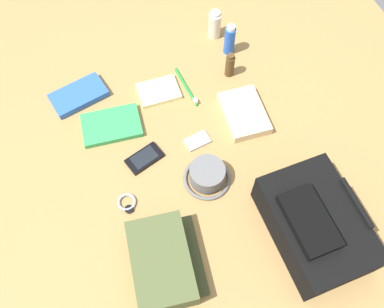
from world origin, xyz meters
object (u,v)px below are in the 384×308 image
(backpack, at_px, (315,224))
(travel_guidebook, at_px, (112,125))
(paperback_novel, at_px, (79,95))
(cell_phone, at_px, (144,158))
(lotion_bottle, at_px, (215,25))
(cologne_bottle, at_px, (230,65))
(deodorant_spray, at_px, (230,40))
(media_player, at_px, (197,141))
(notepad, at_px, (159,91))
(toiletry_pouch, at_px, (163,263))
(bucket_hat, at_px, (207,175))
(folded_towel, at_px, (244,113))
(toothbrush, at_px, (187,88))
(wristwatch, at_px, (127,203))

(backpack, relative_size, travel_guidebook, 1.65)
(paperback_novel, xyz_separation_m, cell_phone, (0.33, 0.14, -0.01))
(lotion_bottle, relative_size, cologne_bottle, 1.16)
(deodorant_spray, height_order, media_player, deodorant_spray)
(cell_phone, height_order, notepad, notepad)
(paperback_novel, bearing_deg, cologne_bottle, 80.10)
(toiletry_pouch, relative_size, bucket_hat, 1.77)
(lotion_bottle, bearing_deg, deodorant_spray, 11.85)
(folded_towel, bearing_deg, travel_guidebook, -105.52)
(deodorant_spray, distance_m, folded_towel, 0.31)
(notepad, distance_m, folded_towel, 0.33)
(bucket_hat, height_order, travel_guidebook, bucket_hat)
(lotion_bottle, bearing_deg, media_player, -29.18)
(bucket_hat, distance_m, folded_towel, 0.29)
(toiletry_pouch, xyz_separation_m, media_player, (-0.37, 0.25, -0.04))
(cologne_bottle, height_order, notepad, cologne_bottle)
(cologne_bottle, xyz_separation_m, paperback_novel, (-0.10, -0.56, -0.04))
(cologne_bottle, height_order, toothbrush, cologne_bottle)
(wristwatch, bearing_deg, bucket_hat, 87.54)
(wristwatch, bearing_deg, folded_towel, 109.48)
(lotion_bottle, distance_m, folded_towel, 0.41)
(paperback_novel, xyz_separation_m, toothbrush, (0.11, 0.39, -0.01))
(paperback_novel, height_order, folded_towel, folded_towel)
(travel_guidebook, bearing_deg, cell_phone, 22.44)
(deodorant_spray, xyz_separation_m, wristwatch, (0.48, -0.56, -0.06))
(deodorant_spray, bearing_deg, wristwatch, -49.81)
(paperback_novel, relative_size, notepad, 1.45)
(paperback_novel, relative_size, cell_phone, 1.59)
(bucket_hat, bearing_deg, backpack, 39.34)
(media_player, height_order, toothbrush, toothbrush)
(toiletry_pouch, height_order, toothbrush, toiletry_pouch)
(cologne_bottle, bearing_deg, folded_towel, -8.26)
(deodorant_spray, distance_m, cologne_bottle, 0.11)
(cologne_bottle, bearing_deg, media_player, -43.37)
(notepad, bearing_deg, media_player, 15.58)
(backpack, xyz_separation_m, cell_phone, (-0.43, -0.40, -0.06))
(travel_guidebook, bearing_deg, backpack, 38.34)
(deodorant_spray, relative_size, folded_towel, 0.66)
(backpack, bearing_deg, folded_towel, -178.37)
(backpack, relative_size, notepad, 2.40)
(toothbrush, relative_size, notepad, 1.26)
(backpack, xyz_separation_m, wristwatch, (-0.29, -0.50, -0.06))
(travel_guidebook, xyz_separation_m, media_player, (0.17, 0.26, -0.00))
(cologne_bottle, height_order, wristwatch, cologne_bottle)
(toiletry_pouch, height_order, bucket_hat, toiletry_pouch)
(toothbrush, bearing_deg, lotion_bottle, 137.48)
(media_player, bearing_deg, deodorant_spray, 141.99)
(toiletry_pouch, height_order, paperback_novel, toiletry_pouch)
(cell_phone, bearing_deg, folded_towel, 95.67)
(paperback_novel, xyz_separation_m, folded_towel, (0.29, 0.53, 0.01))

